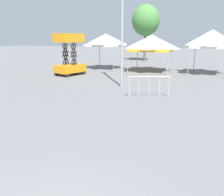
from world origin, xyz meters
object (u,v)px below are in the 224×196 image
object	(u,v)px
canopy_tent_left_of_center	(152,43)
scissor_lift	(70,62)
crowd_barrier_near_person	(149,83)
canopy_tent_far_left	(212,39)
tree_behind_tents_right	(146,21)
canopy_tent_behind_center	(106,40)

from	to	relation	value
canopy_tent_left_of_center	scissor_lift	world-z (taller)	scissor_lift
crowd_barrier_near_person	canopy_tent_far_left	bearing A→B (deg)	75.14
canopy_tent_left_of_center	scissor_lift	distance (m)	7.29
tree_behind_tents_right	crowd_barrier_near_person	size ratio (longest dim) A/B	3.62
canopy_tent_far_left	scissor_lift	size ratio (longest dim) A/B	1.10
canopy_tent_far_left	crowd_barrier_near_person	xyz separation A→B (m)	(-2.51, -9.46, -2.10)
tree_behind_tents_right	crowd_barrier_near_person	world-z (taller)	tree_behind_tents_right
tree_behind_tents_right	crowd_barrier_near_person	xyz separation A→B (m)	(5.53, -18.17, -4.28)
tree_behind_tents_right	canopy_tent_left_of_center	bearing A→B (deg)	-70.48
crowd_barrier_near_person	canopy_tent_left_of_center	bearing A→B (deg)	104.23
tree_behind_tents_right	canopy_tent_behind_center	bearing A→B (deg)	-97.32
canopy_tent_left_of_center	canopy_tent_far_left	world-z (taller)	canopy_tent_far_left
canopy_tent_far_left	canopy_tent_behind_center	bearing A→B (deg)	-176.99
scissor_lift	canopy_tent_behind_center	bearing A→B (deg)	77.22
canopy_tent_behind_center	tree_behind_tents_right	size ratio (longest dim) A/B	0.48
crowd_barrier_near_person	canopy_tent_behind_center	bearing A→B (deg)	126.79
tree_behind_tents_right	scissor_lift	bearing A→B (deg)	-99.15
canopy_tent_far_left	scissor_lift	xyz separation A→B (m)	(-10.25, -5.04, -1.81)
canopy_tent_behind_center	canopy_tent_far_left	distance (m)	9.24
canopy_tent_far_left	tree_behind_tents_right	size ratio (longest dim) A/B	0.51
canopy_tent_far_left	tree_behind_tents_right	xyz separation A→B (m)	(-8.04, 8.71, 2.18)
canopy_tent_left_of_center	crowd_barrier_near_person	size ratio (longest dim) A/B	1.93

